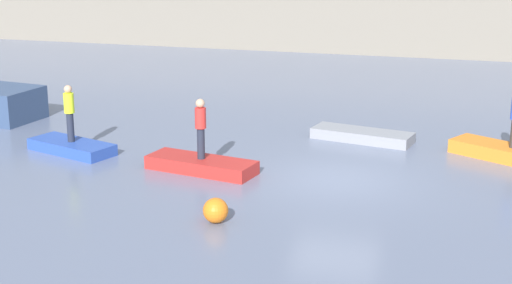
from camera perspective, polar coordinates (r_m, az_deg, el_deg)
The scene contains 9 objects.
ground_plane at distance 21.78m, azimuth 6.02°, elevation -2.77°, with size 120.00×120.00×0.00m, color slate.
embankment_wall at distance 43.58m, azimuth 11.70°, elevation 8.40°, with size 80.00×1.20×3.28m, color gray.
rowboat_blue at distance 24.89m, azimuth -13.50°, elevation -0.35°, with size 2.89×1.13×0.35m, color #2B4CAD.
rowboat_red at distance 22.37m, azimuth -4.07°, elevation -1.70°, with size 3.24×1.11×0.39m, color red.
rowboat_grey at distance 25.80m, azimuth 7.88°, elevation 0.49°, with size 3.33×1.09×0.35m, color gray.
rowboat_orange at distance 24.56m, azimuth 18.47°, elevation -0.86°, with size 3.78×1.11×0.42m, color orange.
person_red_shirt at distance 22.04m, azimuth -4.13°, elevation 1.26°, with size 0.32×0.32×1.77m.
person_hiviz_shirt at distance 24.60m, azimuth -13.67°, elevation 2.31°, with size 0.32×0.32×1.80m.
mooring_buoy at distance 18.47m, azimuth -3.01°, elevation -5.09°, with size 0.62×0.62×0.62m, color orange.
Camera 1 is at (3.65, -20.36, 6.80)m, focal length 53.95 mm.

